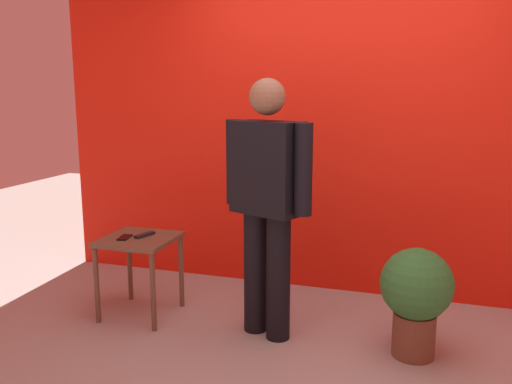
{
  "coord_description": "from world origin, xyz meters",
  "views": [
    {
      "loc": [
        0.61,
        -2.72,
        1.63
      ],
      "look_at": [
        -0.42,
        0.55,
        0.96
      ],
      "focal_mm": 37.17,
      "sensor_mm": 36.0,
      "label": 1
    }
  ],
  "objects_px": {
    "side_table": "(139,250)",
    "tv_remote": "(145,235)",
    "standing_person": "(267,196)",
    "cell_phone": "(125,237)",
    "potted_plant": "(416,293)"
  },
  "relations": [
    {
      "from": "standing_person",
      "to": "cell_phone",
      "type": "height_order",
      "value": "standing_person"
    },
    {
      "from": "side_table",
      "to": "tv_remote",
      "type": "xyz_separation_m",
      "value": [
        0.03,
        0.04,
        0.11
      ]
    },
    {
      "from": "cell_phone",
      "to": "standing_person",
      "type": "bearing_deg",
      "value": -9.14
    },
    {
      "from": "potted_plant",
      "to": "side_table",
      "type": "bearing_deg",
      "value": 178.67
    },
    {
      "from": "standing_person",
      "to": "cell_phone",
      "type": "bearing_deg",
      "value": -178.91
    },
    {
      "from": "side_table",
      "to": "standing_person",
      "type": "bearing_deg",
      "value": -1.75
    },
    {
      "from": "standing_person",
      "to": "tv_remote",
      "type": "distance_m",
      "value": 1.01
    },
    {
      "from": "side_table",
      "to": "potted_plant",
      "type": "xyz_separation_m",
      "value": [
        1.92,
        -0.04,
        -0.08
      ]
    },
    {
      "from": "tv_remote",
      "to": "potted_plant",
      "type": "bearing_deg",
      "value": 14.97
    },
    {
      "from": "side_table",
      "to": "potted_plant",
      "type": "relative_size",
      "value": 0.85
    },
    {
      "from": "standing_person",
      "to": "potted_plant",
      "type": "relative_size",
      "value": 2.47
    },
    {
      "from": "cell_phone",
      "to": "tv_remote",
      "type": "distance_m",
      "value": 0.14
    },
    {
      "from": "tv_remote",
      "to": "potted_plant",
      "type": "height_order",
      "value": "potted_plant"
    },
    {
      "from": "cell_phone",
      "to": "potted_plant",
      "type": "height_order",
      "value": "potted_plant"
    },
    {
      "from": "cell_phone",
      "to": "side_table",
      "type": "bearing_deg",
      "value": 20.29
    }
  ]
}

